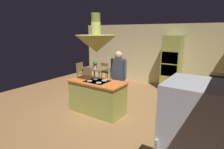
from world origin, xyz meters
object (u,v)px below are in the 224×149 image
person_at_island (118,76)px  canister_sugar (216,93)px  potted_plant_on_table (95,64)px  canister_tea (216,90)px  kitchen_island (97,97)px  chair_at_corner (81,71)px  chair_by_back_wall (106,71)px  microwave_on_counter (220,80)px  chair_facing_island (86,77)px  oven_tower (171,63)px  dining_table (97,70)px  cup_on_table (95,68)px  canister_flour (215,96)px

person_at_island → canister_sugar: bearing=-5.1°
potted_plant_on_table → person_at_island: bearing=-34.3°
person_at_island → canister_tea: 2.55m
kitchen_island → chair_at_corner: bearing=140.9°
chair_by_back_wall → microwave_on_counter: microwave_on_counter is taller
potted_plant_on_table → microwave_on_counter: size_ratio=0.65×
chair_facing_island → canister_tea: bearing=-10.2°
canister_tea → potted_plant_on_table: bearing=162.9°
person_at_island → canister_sugar: 2.56m
kitchen_island → chair_by_back_wall: (-1.70, 2.78, 0.04)m
potted_plant_on_table → chair_by_back_wall: bearing=90.6°
chair_at_corner → oven_tower: bearing=-72.8°
chair_at_corner → canister_sugar: 5.70m
dining_table → chair_at_corner: size_ratio=1.17×
dining_table → chair_by_back_wall: (0.00, 0.68, -0.15)m
kitchen_island → canister_sugar: bearing=8.6°
potted_plant_on_table → oven_tower: bearing=23.8°
dining_table → person_at_island: bearing=-35.9°
oven_tower → chair_by_back_wall: bearing=-170.5°
chair_by_back_wall → microwave_on_counter: size_ratio=1.89×
chair_facing_island → cup_on_table: bearing=77.1°
oven_tower → canister_sugar: 3.31m
chair_by_back_wall → chair_at_corner: same height
chair_at_corner → potted_plant_on_table: 0.99m
potted_plant_on_table → canister_flour: canister_flour is taller
kitchen_island → canister_tea: (2.84, 0.61, 0.54)m
cup_on_table → canister_tea: size_ratio=0.50×
canister_sugar → kitchen_island: bearing=-171.4°
canister_tea → dining_table: bearing=161.8°
canister_flour → microwave_on_counter: (0.00, 1.21, 0.06)m
person_at_island → kitchen_island: bearing=-113.9°
dining_table → chair_at_corner: 0.90m
chair_facing_island → microwave_on_counter: 4.57m
chair_by_back_wall → canister_tea: 5.05m
chair_by_back_wall → chair_facing_island: bearing=90.0°
chair_by_back_wall → canister_tea: size_ratio=4.83×
chair_by_back_wall → microwave_on_counter: bearing=163.8°
cup_on_table → microwave_on_counter: bearing=-5.3°
person_at_island → chair_facing_island: (-1.99, 0.77, -0.48)m
kitchen_island → cup_on_table: bearing=130.5°
person_at_island → chair_by_back_wall: 2.95m
kitchen_island → microwave_on_counter: (2.84, 1.46, 0.59)m
canister_sugar → chair_facing_island: bearing=167.7°
cup_on_table → canister_sugar: bearing=-18.0°
canister_sugar → chair_at_corner: bearing=162.9°
cup_on_table → oven_tower: bearing=26.9°
kitchen_island → dining_table: (-1.70, 2.10, 0.19)m
person_at_island → dining_table: bearing=144.1°
oven_tower → chair_facing_island: bearing=-147.0°
canister_sugar → person_at_island: bearing=174.9°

